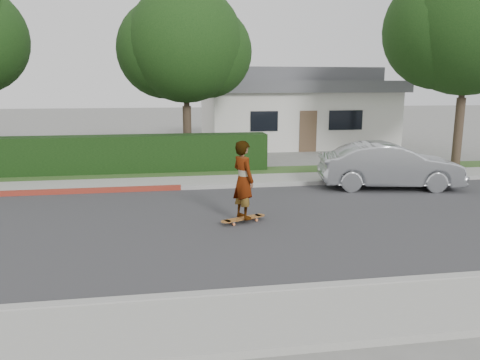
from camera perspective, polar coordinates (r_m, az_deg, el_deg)
The scene contains 14 objects.
ground at distance 11.59m, azimuth -11.41°, elevation -5.80°, with size 120.00×120.00×0.00m, color slate.
road at distance 11.59m, azimuth -11.41°, elevation -5.78°, with size 60.00×8.00×0.01m, color #2D2D30.
curb_near at distance 7.74m, azimuth -12.47°, elevation -14.31°, with size 60.00×0.20×0.15m, color #9E9E99.
sidewalk_near at distance 6.95m, azimuth -12.86°, elevation -17.64°, with size 60.00×1.60×0.12m, color gray.
curb_far at distance 15.53m, azimuth -10.92°, elevation -1.05°, with size 60.00×0.20×0.15m, color #9E9E99.
sidewalk_far at distance 16.42m, azimuth -10.84°, elevation -0.42°, with size 60.00×1.60×0.12m, color gray.
planting_strip at distance 17.99m, azimuth -10.72°, elevation 0.60°, with size 60.00×1.60×0.10m, color #2D4C1E.
hedge at distance 18.78m, azimuth -19.95°, elevation 2.73°, with size 15.00×1.00×1.50m, color black.
tree_center at distance 20.33m, azimuth -6.74°, elevation 15.72°, with size 5.66×4.84×7.44m.
tree_right at distance 21.53m, azimuth 25.72°, elevation 16.38°, with size 6.32×5.60×8.56m.
house at distance 28.11m, azimuth 6.27°, elevation 8.84°, with size 10.60×8.60×4.30m.
skateboard at distance 11.77m, azimuth 0.39°, elevation -4.73°, with size 1.26×0.74×0.12m.
skateboarder at distance 11.53m, azimuth 0.40°, elevation 0.01°, with size 0.71×0.47×1.95m, color white.
car_silver at distance 16.34m, azimuth 17.78°, elevation 1.67°, with size 1.60×4.60×1.52m, color #A3A6AA.
Camera 1 is at (0.50, -11.06, 3.42)m, focal length 35.00 mm.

